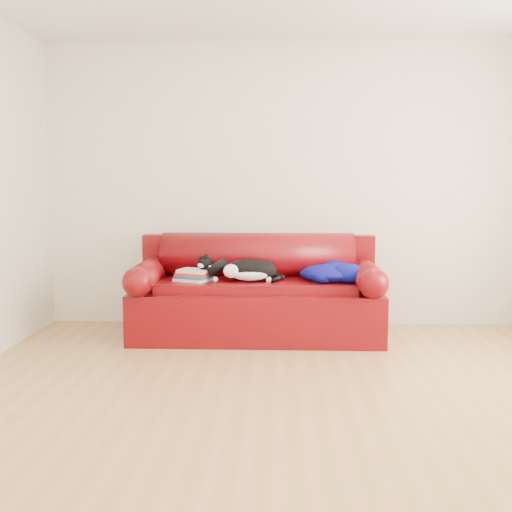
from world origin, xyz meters
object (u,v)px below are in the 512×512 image
at_px(book_stack, 194,275).
at_px(blanket, 330,272).
at_px(cat, 250,271).
at_px(sofa_base, 257,309).

bearing_deg(book_stack, blanket, 2.22).
xyz_separation_m(book_stack, cat, (0.47, -0.00, 0.04)).
bearing_deg(cat, sofa_base, 43.54).
bearing_deg(blanket, sofa_base, 173.48).
bearing_deg(sofa_base, cat, -114.80).
bearing_deg(sofa_base, blanket, -6.52).
bearing_deg(blanket, cat, -175.91).
relative_size(sofa_base, blanket, 3.80).
height_order(cat, blanket, cat).
relative_size(book_stack, cat, 0.53).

